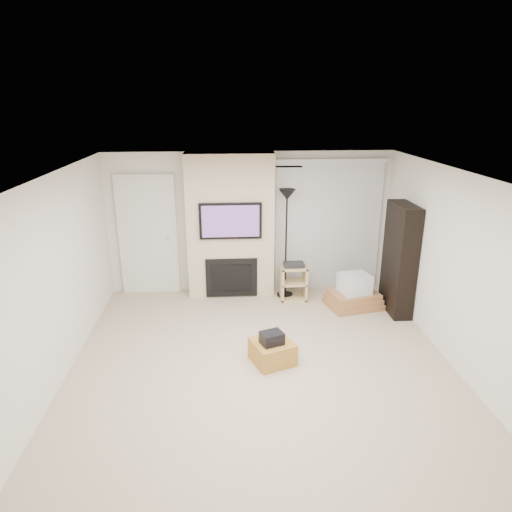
{
  "coord_description": "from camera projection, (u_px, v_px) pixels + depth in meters",
  "views": [
    {
      "loc": [
        -0.44,
        -5.11,
        3.31
      ],
      "look_at": [
        0.0,
        1.2,
        1.15
      ],
      "focal_mm": 32.0,
      "sensor_mm": 36.0,
      "label": 1
    }
  ],
  "objects": [
    {
      "name": "wall_front",
      "position": [
        299.0,
        439.0,
        2.92
      ],
      "size": [
        5.0,
        0.0,
        2.5
      ],
      "primitive_type": "cube",
      "rotation": [
        1.57,
        0.0,
        0.0
      ],
      "color": "silver",
      "rests_on": "ground"
    },
    {
      "name": "floor",
      "position": [
        262.0,
        369.0,
        5.92
      ],
      "size": [
        5.0,
        5.5,
        0.0
      ],
      "primitive_type": "cube",
      "color": "tan",
      "rests_on": "ground"
    },
    {
      "name": "bookshelf",
      "position": [
        400.0,
        259.0,
        7.31
      ],
      "size": [
        0.3,
        0.8,
        1.8
      ],
      "color": "black",
      "rests_on": "floor"
    },
    {
      "name": "hvac_vent",
      "position": [
        289.0,
        167.0,
        5.9
      ],
      "size": [
        0.35,
        0.18,
        0.01
      ],
      "primitive_type": "cube",
      "color": "silver",
      "rests_on": "ceiling"
    },
    {
      "name": "wall_back",
      "position": [
        250.0,
        223.0,
        8.12
      ],
      "size": [
        5.0,
        0.0,
        2.5
      ],
      "primitive_type": "cube",
      "rotation": [
        1.57,
        0.0,
        0.0
      ],
      "color": "silver",
      "rests_on": "ground"
    },
    {
      "name": "black_bag",
      "position": [
        272.0,
        338.0,
        5.93
      ],
      "size": [
        0.34,
        0.3,
        0.16
      ],
      "primitive_type": "cube",
      "rotation": [
        0.0,
        0.0,
        0.36
      ],
      "color": "black",
      "rests_on": "ottoman"
    },
    {
      "name": "wall_right",
      "position": [
        462.0,
        275.0,
        5.68
      ],
      "size": [
        0.0,
        5.5,
        2.5
      ],
      "primitive_type": "cube",
      "rotation": [
        1.57,
        0.0,
        1.57
      ],
      "color": "silver",
      "rests_on": "ground"
    },
    {
      "name": "box_stack",
      "position": [
        354.0,
        294.0,
        7.68
      ],
      "size": [
        0.97,
        0.82,
        0.57
      ],
      "color": "#A76F41",
      "rests_on": "floor"
    },
    {
      "name": "vertical_blinds",
      "position": [
        328.0,
        221.0,
        8.15
      ],
      "size": [
        1.98,
        0.1,
        2.37
      ],
      "color": "silver",
      "rests_on": "floor"
    },
    {
      "name": "ceiling",
      "position": [
        263.0,
        177.0,
        5.12
      ],
      "size": [
        5.0,
        5.5,
        0.0
      ],
      "primitive_type": "cube",
      "color": "white",
      "rests_on": "wall_back"
    },
    {
      "name": "fireplace_wall",
      "position": [
        230.0,
        227.0,
        7.9
      ],
      "size": [
        1.5,
        0.47,
        2.5
      ],
      "color": "beige",
      "rests_on": "floor"
    },
    {
      "name": "ottoman",
      "position": [
        272.0,
        352.0,
        6.05
      ],
      "size": [
        0.64,
        0.64,
        0.3
      ],
      "primitive_type": "cube",
      "rotation": [
        0.0,
        0.0,
        0.36
      ],
      "color": "#A9762D",
      "rests_on": "floor"
    },
    {
      "name": "wall_left",
      "position": [
        51.0,
        286.0,
        5.35
      ],
      "size": [
        0.0,
        5.5,
        2.5
      ],
      "primitive_type": "cube",
      "rotation": [
        1.57,
        0.0,
        1.57
      ],
      "color": "silver",
      "rests_on": "ground"
    },
    {
      "name": "floor_lamp",
      "position": [
        287.0,
        213.0,
        7.69
      ],
      "size": [
        0.28,
        0.28,
        1.92
      ],
      "color": "black",
      "rests_on": "floor"
    },
    {
      "name": "av_stand",
      "position": [
        293.0,
        280.0,
        7.95
      ],
      "size": [
        0.45,
        0.38,
        0.66
      ],
      "color": "#D6B779",
      "rests_on": "floor"
    },
    {
      "name": "entry_door",
      "position": [
        148.0,
        236.0,
        8.03
      ],
      "size": [
        1.02,
        0.11,
        2.14
      ],
      "color": "silver",
      "rests_on": "floor"
    }
  ]
}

